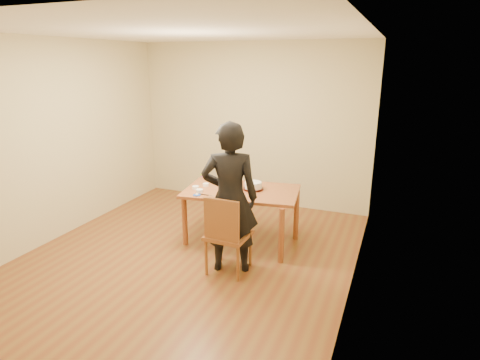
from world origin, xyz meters
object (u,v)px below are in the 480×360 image
at_px(cake_plate, 253,189).
at_px(person, 230,198).
at_px(cake, 253,185).
at_px(dining_chair, 229,235).
at_px(dining_table, 241,191).

distance_m(cake_plate, person, 0.82).
xyz_separation_m(cake, person, (0.01, -0.81, 0.08)).
height_order(dining_chair, cake_plate, cake_plate).
height_order(dining_chair, cake, cake).
xyz_separation_m(cake_plate, cake, (0.00, 0.00, 0.05)).
height_order(dining_table, cake, cake).
xyz_separation_m(cake_plate, person, (0.01, -0.81, 0.13)).
bearing_deg(dining_table, cake, 21.45).
bearing_deg(cake, dining_chair, -89.21).
bearing_deg(dining_chair, cake, 92.93).
relative_size(cake_plate, person, 0.15).
distance_m(cake_plate, cake, 0.05).
bearing_deg(person, dining_chair, 69.89).
distance_m(cake, person, 0.81).
bearing_deg(dining_table, cake_plate, 21.45).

